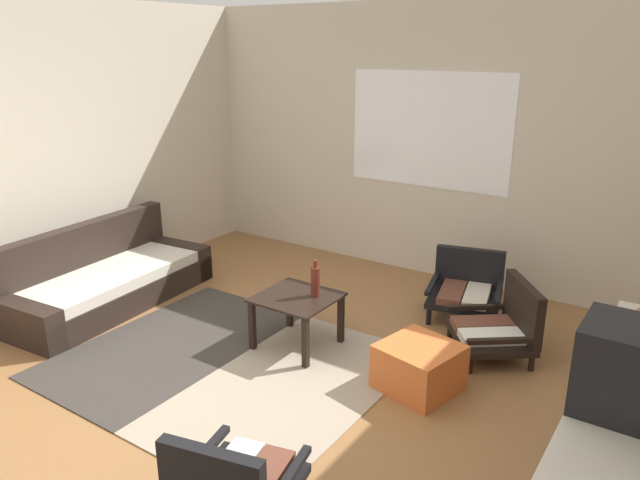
% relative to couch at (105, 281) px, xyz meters
% --- Properties ---
extents(ground_plane, '(7.80, 7.80, 0.00)m').
position_rel_couch_xyz_m(ground_plane, '(2.08, -0.63, -0.22)').
color(ground_plane, olive).
extents(far_wall_with_window, '(5.60, 0.13, 2.70)m').
position_rel_couch_xyz_m(far_wall_with_window, '(2.08, 2.43, 1.13)').
color(far_wall_with_window, beige).
rests_on(far_wall_with_window, ground).
extents(side_wall_left, '(0.12, 6.60, 2.70)m').
position_rel_couch_xyz_m(side_wall_left, '(-0.58, -0.33, 1.13)').
color(side_wall_left, beige).
rests_on(side_wall_left, ground).
extents(area_rug, '(2.35, 2.04, 0.01)m').
position_rel_couch_xyz_m(area_rug, '(1.71, -0.24, -0.21)').
color(area_rug, '#38332D').
rests_on(area_rug, ground).
extents(couch, '(0.94, 2.00, 0.72)m').
position_rel_couch_xyz_m(couch, '(0.00, 0.00, 0.00)').
color(couch, black).
rests_on(couch, ground).
extents(coffee_table, '(0.59, 0.57, 0.43)m').
position_rel_couch_xyz_m(coffee_table, '(1.97, 0.31, 0.13)').
color(coffee_table, black).
rests_on(coffee_table, ground).
extents(armchair_by_window, '(0.72, 0.69, 0.56)m').
position_rel_couch_xyz_m(armchair_by_window, '(2.85, 1.62, 0.04)').
color(armchair_by_window, black).
rests_on(armchair_by_window, ground).
extents(armchair_corner, '(0.81, 0.83, 0.58)m').
position_rel_couch_xyz_m(armchair_corner, '(3.34, 1.08, 0.03)').
color(armchair_corner, black).
rests_on(armchair_corner, ground).
extents(ottoman_orange, '(0.58, 0.58, 0.33)m').
position_rel_couch_xyz_m(ottoman_orange, '(3.03, 0.28, -0.05)').
color(ottoman_orange, '#D1662D').
rests_on(ottoman_orange, ground).
extents(console_shelf, '(0.48, 1.89, 0.85)m').
position_rel_couch_xyz_m(console_shelf, '(4.41, -0.40, 0.55)').
color(console_shelf, beige).
rests_on(console_shelf, ground).
extents(glass_bottle, '(0.07, 0.07, 0.30)m').
position_rel_couch_xyz_m(glass_bottle, '(2.08, 0.39, 0.34)').
color(glass_bottle, '#5B2319').
rests_on(glass_bottle, coffee_table).
extents(wicker_basket, '(0.26, 0.26, 0.23)m').
position_rel_couch_xyz_m(wicker_basket, '(4.17, -0.25, -0.10)').
color(wicker_basket, olive).
rests_on(wicker_basket, ground).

